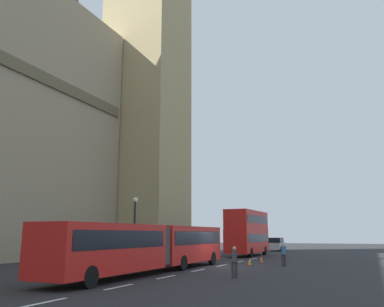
# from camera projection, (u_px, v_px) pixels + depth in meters

# --- Properties ---
(ground_plane) EXTENTS (160.00, 160.00, 0.00)m
(ground_plane) POSITION_uv_depth(u_px,v_px,m) (216.00, 267.00, 29.40)
(ground_plane) COLOR #262628
(lane_centre_marking) EXTENTS (29.80, 0.16, 0.01)m
(lane_centre_marking) POSITION_uv_depth(u_px,v_px,m) (198.00, 270.00, 26.34)
(lane_centre_marking) COLOR silver
(lane_centre_marking) RESTS_ON ground_plane
(articulated_bus) EXTENTS (18.36, 2.54, 2.90)m
(articulated_bus) POSITION_uv_depth(u_px,v_px,m) (151.00, 244.00, 24.96)
(articulated_bus) COLOR red
(articulated_bus) RESTS_ON ground_plane
(double_decker_bus) EXTENTS (9.23, 2.54, 4.90)m
(double_decker_bus) POSITION_uv_depth(u_px,v_px,m) (247.00, 231.00, 44.40)
(double_decker_bus) COLOR red
(double_decker_bus) RESTS_ON ground_plane
(sedan_lead) EXTENTS (4.40, 1.86, 1.85)m
(sedan_lead) POSITION_uv_depth(u_px,v_px,m) (277.00, 244.00, 56.55)
(sedan_lead) COLOR #B7B7BC
(sedan_lead) RESTS_ON ground_plane
(traffic_cone_west) EXTENTS (0.36, 0.36, 0.58)m
(traffic_cone_west) POSITION_uv_depth(u_px,v_px,m) (250.00, 262.00, 30.29)
(traffic_cone_west) COLOR black
(traffic_cone_west) RESTS_ON ground_plane
(traffic_cone_middle) EXTENTS (0.36, 0.36, 0.58)m
(traffic_cone_middle) POSITION_uv_depth(u_px,v_px,m) (261.00, 259.00, 33.31)
(traffic_cone_middle) COLOR black
(traffic_cone_middle) RESTS_ON ground_plane
(street_lamp) EXTENTS (0.44, 0.44, 5.27)m
(street_lamp) POSITION_uv_depth(u_px,v_px,m) (134.00, 225.00, 31.60)
(street_lamp) COLOR black
(street_lamp) RESTS_ON ground_plane
(pedestrian_near_cones) EXTENTS (0.45, 0.35, 1.69)m
(pedestrian_near_cones) POSITION_uv_depth(u_px,v_px,m) (235.00, 261.00, 22.05)
(pedestrian_near_cones) COLOR #333333
(pedestrian_near_cones) RESTS_ON ground_plane
(pedestrian_by_kerb) EXTENTS (0.46, 0.39, 1.69)m
(pedestrian_by_kerb) POSITION_uv_depth(u_px,v_px,m) (283.00, 254.00, 29.87)
(pedestrian_by_kerb) COLOR #333333
(pedestrian_by_kerb) RESTS_ON ground_plane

